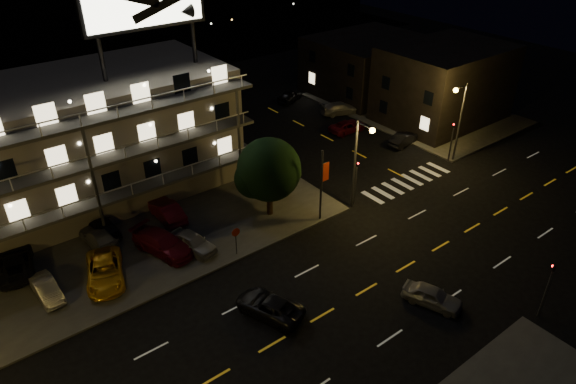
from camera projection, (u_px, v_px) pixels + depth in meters
ground at (345, 302)px, 34.09m from camera, size 140.00×140.00×0.00m
curb_nw at (40, 236)px, 40.30m from camera, size 44.00×24.00×0.15m
curb_ne at (412, 108)px, 63.28m from camera, size 16.00×24.00×0.15m
motel at (62, 145)px, 42.32m from camera, size 28.00×13.80×18.10m
side_bldg_front at (444, 84)px, 58.40m from camera, size 14.06×10.00×8.50m
side_bldg_back at (368, 65)px, 66.93m from camera, size 14.06×12.00×7.00m
streetlight_nc at (358, 157)px, 41.35m from camera, size 0.44×1.92×8.00m
streetlight_ne at (459, 115)px, 48.72m from camera, size 1.92×0.44×8.00m
signal_nw at (356, 178)px, 43.23m from camera, size 0.20×0.27×4.60m
signal_sw at (548, 285)px, 31.71m from camera, size 0.20×0.27×4.60m
signal_ne at (452, 138)px, 50.02m from camera, size 0.27×0.20×4.60m
banner_north at (322, 184)px, 40.67m from camera, size 0.83×0.16×6.40m
stop_sign at (236, 237)px, 37.45m from camera, size 0.91×0.11×2.61m
tree at (268, 171)px, 40.86m from camera, size 5.38×5.18×6.77m
lot_car_1 at (46, 289)px, 34.06m from camera, size 1.50×3.78×1.22m
lot_car_2 at (105, 271)px, 35.45m from camera, size 3.90×5.69×1.45m
lot_car_3 at (163, 243)px, 38.15m from camera, size 3.66×5.68×1.53m
lot_car_4 at (193, 242)px, 38.40m from camera, size 2.60×4.30×1.37m
lot_car_6 at (15, 263)px, 36.22m from camera, size 3.18×5.41×1.41m
lot_car_7 at (99, 237)px, 38.99m from camera, size 2.12×4.50×1.27m
lot_car_8 at (102, 226)px, 40.09m from camera, size 1.85×4.32×1.46m
lot_car_9 at (167, 211)px, 41.89m from camera, size 1.71×4.68×1.53m
side_car_0 at (403, 139)px, 54.19m from camera, size 4.15×1.93×1.32m
side_car_1 at (348, 126)px, 57.13m from camera, size 4.47×2.10×1.24m
side_car_2 at (341, 108)px, 61.46m from camera, size 5.31×3.53×1.43m
side_car_3 at (290, 96)px, 65.08m from camera, size 4.42×3.05×1.40m
road_car_east at (432, 296)px, 33.61m from camera, size 2.84×4.19×1.32m
road_car_west at (269, 306)px, 32.86m from camera, size 3.58×5.08×1.29m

